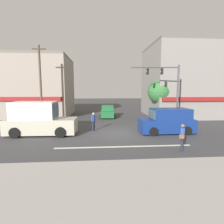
{
  "coord_description": "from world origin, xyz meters",
  "views": [
    {
      "loc": [
        -1.62,
        -14.49,
        3.72
      ],
      "look_at": [
        -0.36,
        2.0,
        1.6
      ],
      "focal_mm": 28.0,
      "sensor_mm": 36.0,
      "label": 1
    }
  ],
  "objects_px": {
    "box_truck_parked_curbside": "(39,120)",
    "pedestrian_foreground_with_bag": "(182,136)",
    "traffic_light_mast": "(168,85)",
    "pedestrian_mid_crossing": "(93,120)",
    "sedan_crossing_leftbound": "(108,112)",
    "utility_pole_near_left": "(41,84)",
    "utility_pole_far_right": "(177,86)",
    "street_tree": "(159,92)",
    "van_crossing_rightbound": "(168,121)"
  },
  "relations": [
    {
      "from": "box_truck_parked_curbside",
      "to": "pedestrian_foreground_with_bag",
      "type": "bearing_deg",
      "value": -25.18
    },
    {
      "from": "traffic_light_mast",
      "to": "pedestrian_mid_crossing",
      "type": "xyz_separation_m",
      "value": [
        -7.61,
        -1.87,
        -3.23
      ]
    },
    {
      "from": "traffic_light_mast",
      "to": "box_truck_parked_curbside",
      "type": "relative_size",
      "value": 1.1
    },
    {
      "from": "sedan_crossing_leftbound",
      "to": "pedestrian_mid_crossing",
      "type": "relative_size",
      "value": 2.51
    },
    {
      "from": "sedan_crossing_leftbound",
      "to": "pedestrian_mid_crossing",
      "type": "height_order",
      "value": "pedestrian_mid_crossing"
    },
    {
      "from": "utility_pole_near_left",
      "to": "sedan_crossing_leftbound",
      "type": "xyz_separation_m",
      "value": [
        7.33,
        4.38,
        -3.59
      ]
    },
    {
      "from": "pedestrian_foreground_with_bag",
      "to": "box_truck_parked_curbside",
      "type": "bearing_deg",
      "value": 154.82
    },
    {
      "from": "utility_pole_far_right",
      "to": "pedestrian_foreground_with_bag",
      "type": "xyz_separation_m",
      "value": [
        -5.34,
        -12.58,
        -3.21
      ]
    },
    {
      "from": "street_tree",
      "to": "pedestrian_foreground_with_bag",
      "type": "relative_size",
      "value": 2.94
    },
    {
      "from": "pedestrian_foreground_with_bag",
      "to": "van_crossing_rightbound",
      "type": "bearing_deg",
      "value": 78.81
    },
    {
      "from": "street_tree",
      "to": "pedestrian_foreground_with_bag",
      "type": "bearing_deg",
      "value": -102.41
    },
    {
      "from": "traffic_light_mast",
      "to": "pedestrian_mid_crossing",
      "type": "height_order",
      "value": "traffic_light_mast"
    },
    {
      "from": "utility_pole_near_left",
      "to": "traffic_light_mast",
      "type": "distance_m",
      "value": 13.36
    },
    {
      "from": "traffic_light_mast",
      "to": "sedan_crossing_leftbound",
      "type": "height_order",
      "value": "traffic_light_mast"
    },
    {
      "from": "street_tree",
      "to": "box_truck_parked_curbside",
      "type": "bearing_deg",
      "value": -152.09
    },
    {
      "from": "van_crossing_rightbound",
      "to": "pedestrian_foreground_with_bag",
      "type": "distance_m",
      "value": 4.56
    },
    {
      "from": "traffic_light_mast",
      "to": "van_crossing_rightbound",
      "type": "distance_m",
      "value": 4.63
    },
    {
      "from": "traffic_light_mast",
      "to": "box_truck_parked_curbside",
      "type": "height_order",
      "value": "traffic_light_mast"
    },
    {
      "from": "pedestrian_foreground_with_bag",
      "to": "pedestrian_mid_crossing",
      "type": "relative_size",
      "value": 1.0
    },
    {
      "from": "utility_pole_near_left",
      "to": "van_crossing_rightbound",
      "type": "height_order",
      "value": "utility_pole_near_left"
    },
    {
      "from": "utility_pole_near_left",
      "to": "box_truck_parked_curbside",
      "type": "xyz_separation_m",
      "value": [
        1.21,
        -4.64,
        -3.05
      ]
    },
    {
      "from": "pedestrian_foreground_with_bag",
      "to": "utility_pole_near_left",
      "type": "bearing_deg",
      "value": 140.13
    },
    {
      "from": "van_crossing_rightbound",
      "to": "pedestrian_foreground_with_bag",
      "type": "bearing_deg",
      "value": -101.19
    },
    {
      "from": "pedestrian_foreground_with_bag",
      "to": "utility_pole_far_right",
      "type": "bearing_deg",
      "value": 67.01
    },
    {
      "from": "street_tree",
      "to": "van_crossing_rightbound",
      "type": "distance_m",
      "value": 7.38
    },
    {
      "from": "sedan_crossing_leftbound",
      "to": "pedestrian_mid_crossing",
      "type": "bearing_deg",
      "value": -102.0
    },
    {
      "from": "street_tree",
      "to": "pedestrian_foreground_with_bag",
      "type": "distance_m",
      "value": 11.79
    },
    {
      "from": "pedestrian_foreground_with_bag",
      "to": "street_tree",
      "type": "bearing_deg",
      "value": 77.59
    },
    {
      "from": "street_tree",
      "to": "traffic_light_mast",
      "type": "bearing_deg",
      "value": -95.87
    },
    {
      "from": "traffic_light_mast",
      "to": "pedestrian_foreground_with_bag",
      "type": "height_order",
      "value": "traffic_light_mast"
    },
    {
      "from": "utility_pole_near_left",
      "to": "sedan_crossing_leftbound",
      "type": "bearing_deg",
      "value": 30.89
    },
    {
      "from": "sedan_crossing_leftbound",
      "to": "pedestrian_foreground_with_bag",
      "type": "bearing_deg",
      "value": -74.41
    },
    {
      "from": "box_truck_parked_curbside",
      "to": "pedestrian_foreground_with_bag",
      "type": "relative_size",
      "value": 3.38
    },
    {
      "from": "box_truck_parked_curbside",
      "to": "pedestrian_foreground_with_bag",
      "type": "height_order",
      "value": "box_truck_parked_curbside"
    },
    {
      "from": "utility_pole_far_right",
      "to": "street_tree",
      "type": "bearing_deg",
      "value": -155.16
    },
    {
      "from": "box_truck_parked_curbside",
      "to": "pedestrian_mid_crossing",
      "type": "relative_size",
      "value": 3.38
    },
    {
      "from": "street_tree",
      "to": "utility_pole_far_right",
      "type": "xyz_separation_m",
      "value": [
        2.86,
        1.32,
        0.72
      ]
    },
    {
      "from": "traffic_light_mast",
      "to": "utility_pole_far_right",
      "type": "bearing_deg",
      "value": 56.89
    },
    {
      "from": "utility_pole_near_left",
      "to": "utility_pole_far_right",
      "type": "height_order",
      "value": "utility_pole_near_left"
    },
    {
      "from": "traffic_light_mast",
      "to": "sedan_crossing_leftbound",
      "type": "distance_m",
      "value": 9.17
    },
    {
      "from": "street_tree",
      "to": "sedan_crossing_leftbound",
      "type": "bearing_deg",
      "value": 158.78
    },
    {
      "from": "street_tree",
      "to": "box_truck_parked_curbside",
      "type": "xyz_separation_m",
      "value": [
        -12.42,
        -6.58,
        -2.19
      ]
    },
    {
      "from": "van_crossing_rightbound",
      "to": "traffic_light_mast",
      "type": "bearing_deg",
      "value": 68.84
    },
    {
      "from": "street_tree",
      "to": "utility_pole_near_left",
      "type": "bearing_deg",
      "value": -171.9
    },
    {
      "from": "van_crossing_rightbound",
      "to": "street_tree",
      "type": "bearing_deg",
      "value": 76.8
    },
    {
      "from": "utility_pole_near_left",
      "to": "pedestrian_mid_crossing",
      "type": "bearing_deg",
      "value": -32.27
    },
    {
      "from": "utility_pole_near_left",
      "to": "street_tree",
      "type": "bearing_deg",
      "value": 8.1
    },
    {
      "from": "street_tree",
      "to": "utility_pole_far_right",
      "type": "height_order",
      "value": "utility_pole_far_right"
    },
    {
      "from": "street_tree",
      "to": "utility_pole_far_right",
      "type": "relative_size",
      "value": 0.61
    },
    {
      "from": "sedan_crossing_leftbound",
      "to": "pedestrian_foreground_with_bag",
      "type": "relative_size",
      "value": 2.51
    }
  ]
}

